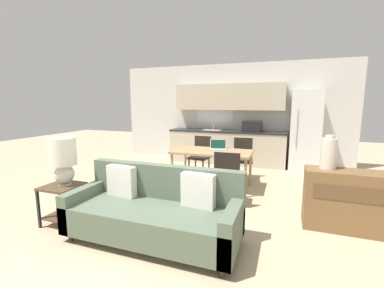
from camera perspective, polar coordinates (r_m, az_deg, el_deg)
ground_plane at (r=3.38m, az=-9.78°, el=-20.09°), size 20.00×20.00×0.00m
wall_back at (r=7.33m, az=8.28°, el=6.77°), size 6.40×0.07×2.70m
kitchen_counter at (r=7.07m, az=7.82°, el=2.56°), size 3.13×0.65×2.15m
refrigerator at (r=6.82m, az=23.81°, el=2.68°), size 0.68×0.73×1.93m
dining_table at (r=4.96m, az=4.48°, el=-2.24°), size 1.51×0.81×0.73m
couch at (r=3.23m, az=-8.18°, el=-14.66°), size 2.06×0.80×0.87m
side_table at (r=3.96m, az=-26.71°, el=-10.65°), size 0.46×0.46×0.55m
table_lamp at (r=3.83m, az=-26.71°, el=-2.82°), size 0.34×0.34×0.64m
credenza at (r=3.93m, az=30.51°, el=-10.71°), size 0.94×0.41×0.79m
vase at (r=3.79m, az=28.08°, el=-1.80°), size 0.20×0.20×0.44m
dining_chair_far_right at (r=5.63m, az=11.20°, el=-2.82°), size 0.47×0.47×0.89m
dining_chair_near_right at (r=4.15m, az=8.00°, el=-7.02°), size 0.43×0.43×0.89m
dining_chair_far_left at (r=5.82m, az=1.90°, el=-2.25°), size 0.46×0.46×0.89m
laptop at (r=5.07m, az=5.80°, el=-0.70°), size 0.37×0.32×0.20m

